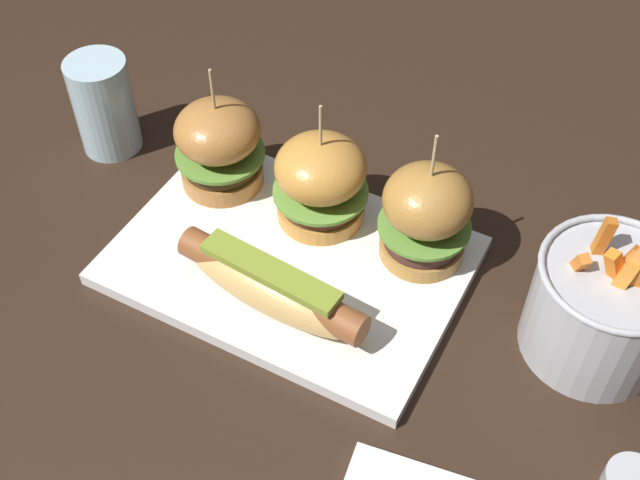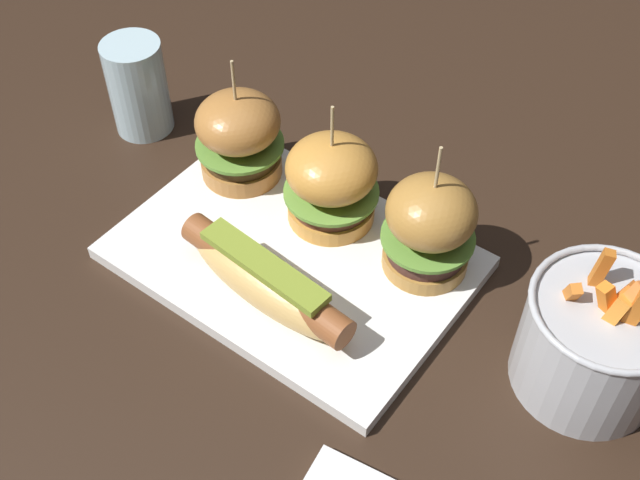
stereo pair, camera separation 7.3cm
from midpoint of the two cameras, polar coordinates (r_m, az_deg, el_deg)
The scene contains 8 objects.
ground_plane at distance 0.78m, azimuth 0.73°, elevation -1.73°, with size 3.00×3.00×0.00m, color black.
platter_main at distance 0.78m, azimuth 0.73°, elevation -1.40°, with size 0.33×0.23×0.01m, color white.
hot_dog at distance 0.72m, azimuth -1.05°, elevation -3.06°, with size 0.19×0.06×0.05m.
slider_left at distance 0.82m, azimuth -3.27°, elevation 7.29°, with size 0.09×0.09×0.14m.
slider_center at distance 0.78m, azimuth 3.39°, elevation 4.14°, with size 0.09×0.09×0.14m.
slider_right at distance 0.74m, azimuth 10.64°, elevation 0.83°, with size 0.09×0.09×0.15m.
fries_bucket at distance 0.71m, azimuth 21.96°, elevation -6.86°, with size 0.13×0.13×0.15m.
water_glass at distance 0.91m, azimuth -10.62°, elevation 10.58°, with size 0.07×0.07×0.11m, color silver.
Camera 2 is at (0.33, -0.40, 0.60)m, focal length 44.84 mm.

